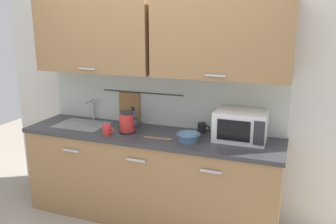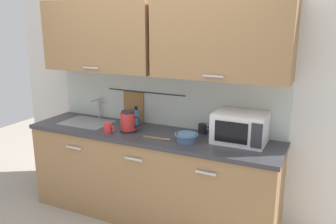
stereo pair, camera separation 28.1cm
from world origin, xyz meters
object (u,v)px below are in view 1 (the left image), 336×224
Objects in this scene: microwave at (241,126)px; mug_near_sink at (107,130)px; electric_kettle at (128,123)px; wooden_spoon at (162,139)px; mixing_bowl at (188,136)px; dish_soap_bottle at (133,117)px; mug_by_kettle at (202,128)px.

microwave reaches higher than mug_near_sink.
mug_near_sink is (-0.15, -0.13, -0.05)m from electric_kettle.
electric_kettle is 0.40m from wooden_spoon.
mixing_bowl reaches higher than wooden_spoon.
dish_soap_bottle is (-1.11, 0.07, -0.05)m from microwave.
electric_kettle is 1.16× the size of dish_soap_bottle.
dish_soap_bottle is 0.38m from mug_near_sink.
mug_near_sink is 0.56× the size of mixing_bowl.
wooden_spoon is at bearing -170.98° from mixing_bowl.
microwave is 1.11m from dish_soap_bottle.
mug_by_kettle is at bearing 20.62° from electric_kettle.
electric_kettle is 0.24m from dish_soap_bottle.
mug_near_sink is 0.78m from mixing_bowl.
microwave is 2.35× the size of dish_soap_bottle.
microwave is 2.03× the size of electric_kettle.
wooden_spoon is at bearing -10.95° from electric_kettle.
mixing_bowl is at bearing 6.87° from mug_near_sink.
electric_kettle is at bearing -77.51° from dish_soap_bottle.
electric_kettle is 1.89× the size of mug_near_sink.
mug_near_sink is (-1.21, -0.29, -0.09)m from microwave.
wooden_spoon is at bearing -131.75° from mug_by_kettle.
electric_kettle is at bearing -159.38° from mug_by_kettle.
electric_kettle is at bearing -171.18° from microwave.
mug_by_kettle is at bearing 166.77° from microwave.
electric_kettle is at bearing 169.05° from wooden_spoon.
dish_soap_bottle is 1.63× the size of mug_near_sink.
dish_soap_bottle is at bearing 176.55° from microwave.
dish_soap_bottle is 0.73m from mixing_bowl.
electric_kettle is at bearing 176.77° from mixing_bowl.
electric_kettle is 1.06× the size of mixing_bowl.
electric_kettle is 0.72m from mug_by_kettle.
mixing_bowl is at bearing -3.23° from electric_kettle.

